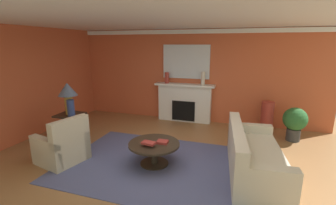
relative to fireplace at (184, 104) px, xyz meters
name	(u,v)px	position (x,y,z in m)	size (l,w,h in m)	color
ground_plane	(159,163)	(0.19, -2.80, -0.55)	(9.21, 9.21, 0.00)	olive
wall_fireplace	(193,76)	(0.19, 0.21, 0.82)	(7.69, 0.12, 2.74)	#C65633
wall_window	(23,84)	(-3.42, -2.50, 0.82)	(0.12, 6.50, 2.74)	#C65633
ceiling_panel	(163,18)	(0.19, -2.50, 2.23)	(7.69, 6.50, 0.06)	white
crown_moulding	(193,32)	(0.19, 0.13, 2.12)	(7.69, 0.08, 0.12)	white
area_rug	(154,164)	(0.11, -2.86, -0.54)	(3.55, 2.61, 0.01)	#4C517A
fireplace	(184,104)	(0.00, 0.00, 0.00)	(1.80, 0.35, 1.16)	white
mantel_mirror	(186,62)	(0.00, 0.12, 1.26)	(1.41, 0.04, 0.99)	silver
sofa	(253,157)	(1.94, -2.58, -0.25)	(1.12, 2.18, 0.85)	beige
armchair_near_window	(63,147)	(-1.67, -3.31, -0.24)	(0.97, 0.97, 0.95)	#C1B293
coffee_table	(154,148)	(0.11, -2.86, -0.21)	(1.00, 1.00, 0.45)	#2D2319
side_table	(71,126)	(-2.20, -2.41, -0.15)	(0.56, 0.56, 0.70)	#2D2319
table_lamp	(68,92)	(-2.20, -2.41, 0.68)	(0.44, 0.44, 0.75)	#B28E38
vase_tall_corner	(267,117)	(2.33, -0.30, -0.12)	(0.32, 0.32, 0.85)	#9E3328
vase_mantel_right	(203,78)	(0.55, -0.05, 0.80)	(0.11, 0.11, 0.39)	beige
vase_on_side_table	(71,108)	(-2.05, -2.53, 0.34)	(0.17, 0.17, 0.38)	navy
vase_mantel_left	(167,78)	(-0.55, -0.05, 0.77)	(0.13, 0.13, 0.33)	#9E3328
book_red_cover	(162,142)	(0.27, -2.81, -0.08)	(0.21, 0.17, 0.05)	maroon
book_art_folio	(149,143)	(0.07, -3.03, -0.03)	(0.25, 0.15, 0.04)	maroon
potted_plant	(295,121)	(2.93, -0.68, -0.06)	(0.56, 0.56, 0.83)	#333333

